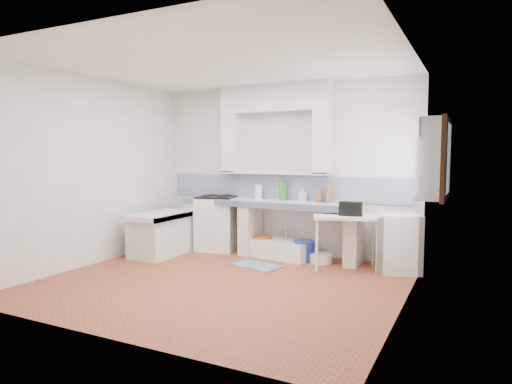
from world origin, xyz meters
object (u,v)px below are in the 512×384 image
at_px(stove, 217,224).
at_px(side_table, 346,242).
at_px(fridge, 399,243).
at_px(sink, 281,249).

relative_size(stove, side_table, 0.97).
distance_m(stove, fridge, 3.08).
height_order(stove, sink, stove).
xyz_separation_m(sink, side_table, (1.12, -0.25, 0.26)).
relative_size(sink, side_table, 1.13).
bearing_deg(fridge, sink, 155.92).
distance_m(sink, side_table, 1.18).
relative_size(side_table, fridge, 1.13).
relative_size(stove, sink, 0.86).
relative_size(sink, fridge, 1.27).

